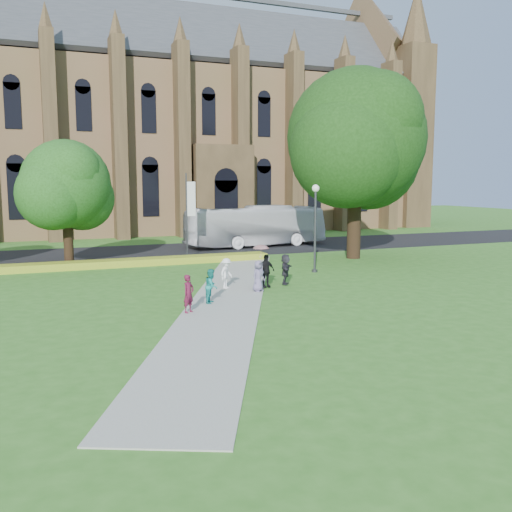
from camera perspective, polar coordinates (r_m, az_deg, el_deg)
name	(u,v)px	position (r m, az deg, el deg)	size (l,w,h in m)	color
ground	(235,303)	(25.63, -2.15, -4.76)	(160.00, 160.00, 0.00)	#326D20
road	(146,252)	(44.70, -10.98, 0.39)	(160.00, 10.00, 0.02)	black
footpath	(227,299)	(26.55, -2.89, -4.29)	(3.20, 30.00, 0.04)	#B2B2A8
flower_hedge	(136,262)	(37.68, -11.95, -0.62)	(18.00, 1.40, 0.45)	yellow
cathedral	(196,113)	(66.36, -5.99, 14.00)	(52.60, 18.25, 28.00)	brown
streetlamp	(315,217)	(34.13, 5.95, 3.86)	(0.44, 0.44, 5.24)	#38383D
large_tree	(356,138)	(40.82, 9.96, 11.50)	(9.60, 9.60, 13.20)	#332114
street_tree_1	(66,185)	(38.12, -18.47, 6.80)	(5.60, 5.60, 8.05)	#332114
banner_pole_0	(188,211)	(40.23, -6.80, 4.53)	(0.70, 0.10, 6.00)	#38383D
tour_coach	(256,226)	(47.55, 0.01, 3.01)	(2.84, 12.14, 3.38)	white
pedestrian_0	(189,294)	(23.71, -6.76, -3.76)	(0.58, 0.38, 1.58)	#59142D
pedestrian_1	(211,286)	(25.47, -4.47, -3.00)	(0.75, 0.58, 1.53)	teal
pedestrian_2	(226,273)	(28.90, -2.98, -1.73)	(0.99, 0.57, 1.53)	white
pedestrian_3	(266,271)	(29.12, 0.98, -1.49)	(0.99, 0.41, 1.70)	black
pedestrian_4	(258,276)	(28.05, 0.24, -2.01)	(0.75, 0.49, 1.53)	slate
pedestrian_5	(286,269)	(30.02, 2.97, -1.32)	(1.49, 0.47, 1.60)	#2B2831
parasol	(261,253)	(28.04, 0.50, 0.28)	(0.77, 0.77, 0.68)	#D797AC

